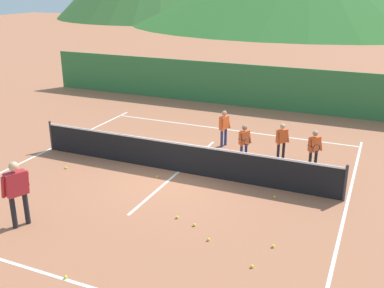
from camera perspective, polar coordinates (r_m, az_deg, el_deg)
ground_plane at (r=14.00m, az=-1.72°, el=-3.56°), size 120.00×120.00×0.00m
line_baseline_near at (r=9.76m, az=-16.92°, el=-15.89°), size 10.10×0.08×0.01m
line_baseline_far at (r=18.03m, az=4.58°, el=1.85°), size 10.10×0.08×0.01m
line_sideline_west at (r=16.64m, az=-17.65°, el=-0.61°), size 0.08×10.42×0.01m
line_sideline_east at (r=12.87m, az=19.24°, el=-6.94°), size 0.08×10.42×0.01m
line_service_center at (r=13.99m, az=-1.72°, el=-3.55°), size 0.08×6.04×0.01m
tennis_net at (r=13.80m, az=-1.74°, el=-1.66°), size 9.94×0.08×1.05m
instructor at (r=11.39m, az=-21.44°, el=-5.22°), size 0.50×0.83×1.67m
student_0 at (r=15.96m, az=4.11°, el=2.43°), size 0.33×0.53×1.32m
student_1 at (r=14.62m, az=6.69°, el=0.53°), size 0.41×0.69×1.25m
student_2 at (r=14.92m, az=11.38°, el=0.69°), size 0.42×0.49×1.27m
student_3 at (r=14.41m, az=15.34°, el=-0.30°), size 0.44×0.70×1.28m
tennis_ball_0 at (r=11.02m, az=0.29°, el=-10.27°), size 0.07×0.07×0.07m
tennis_ball_1 at (r=13.61m, az=-4.46°, el=-4.17°), size 0.07×0.07×0.07m
tennis_ball_2 at (r=12.55m, az=10.49°, el=-6.65°), size 0.07×0.07×0.07m
tennis_ball_3 at (r=10.38m, az=10.30°, el=-12.70°), size 0.07×0.07×0.07m
tennis_ball_5 at (r=9.64m, az=-15.82°, el=-16.01°), size 0.07×0.07×0.07m
tennis_ball_7 at (r=11.35m, az=-1.91°, el=-9.31°), size 0.07×0.07×0.07m
tennis_ball_8 at (r=9.68m, az=7.67°, el=-15.20°), size 0.07×0.07×0.07m
tennis_ball_9 at (r=10.46m, az=2.12°, el=-12.07°), size 0.07×0.07×0.07m
tennis_ball_10 at (r=14.76m, az=-15.79°, el=-2.93°), size 0.07×0.07×0.07m
windscreen_fence at (r=21.18m, az=7.99°, el=7.27°), size 22.22×0.08×2.01m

